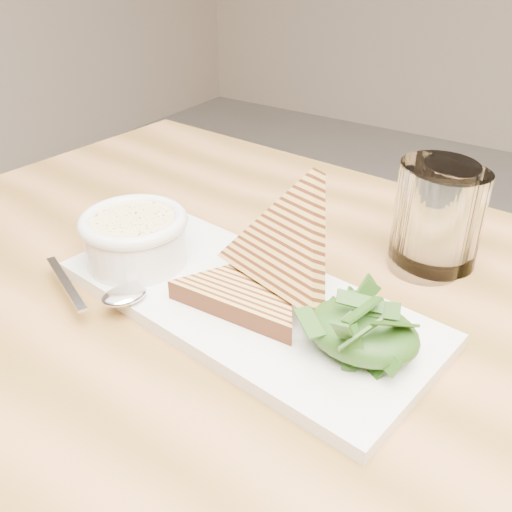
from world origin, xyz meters
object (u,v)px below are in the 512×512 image
Objects in this scene: glass_far at (431,218)px; platter at (245,302)px; table_top at (329,404)px; glass_near at (449,219)px; soup_bowl at (136,244)px.

platter is at bearing -124.79° from glass_far.
glass_far is at bearing 90.30° from table_top.
glass_near reaches higher than platter.
platter is 3.62× the size of soup_bowl.
soup_bowl reaches higher than table_top.
platter is at bearing 4.67° from soup_bowl.
table_top is 11.90× the size of soup_bowl.
platter is 0.14m from soup_bowl.
table_top is 3.29× the size of platter.
soup_bowl is 0.34m from glass_near.
table_top is at bearing -92.88° from glass_near.
glass_near is 0.90× the size of glass_far.
table_top is 0.26m from soup_bowl.
platter is 0.22m from glass_far.
table_top is at bearing -8.90° from soup_bowl.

